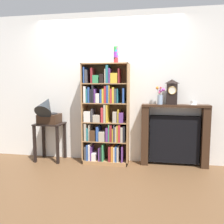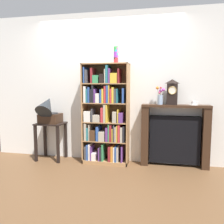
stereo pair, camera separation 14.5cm
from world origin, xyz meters
name	(u,v)px [view 1 (the left image)]	position (x,y,z in m)	size (l,w,h in m)	color
ground_plane	(105,164)	(0.00, 0.00, -0.01)	(7.61, 6.40, 0.02)	brown
wall_back	(112,88)	(0.07, 0.27, 1.30)	(4.61, 0.08, 2.60)	silver
bookshelf	(105,118)	(-0.02, 0.06, 0.78)	(0.79, 0.33, 1.71)	#A87A4C
cup_stack	(116,55)	(0.17, 0.09, 1.85)	(0.08, 0.08, 0.28)	red
side_table_left	(50,134)	(-1.02, 0.03, 0.48)	(0.49, 0.40, 0.67)	black
gramophone	(47,111)	(-1.02, -0.04, 0.91)	(0.34, 0.51, 0.55)	#382316
fireplace_mantel	(174,136)	(1.16, 0.14, 0.51)	(1.10, 0.22, 1.03)	#382316
mantel_clock	(172,92)	(1.09, 0.12, 1.24)	(0.17, 0.13, 0.41)	black
flower_vase	(160,97)	(0.91, 0.12, 1.16)	(0.15, 0.11, 0.30)	#99B2D1
teacup_with_saucer	(193,103)	(1.43, 0.12, 1.06)	(0.13, 0.13, 0.06)	white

